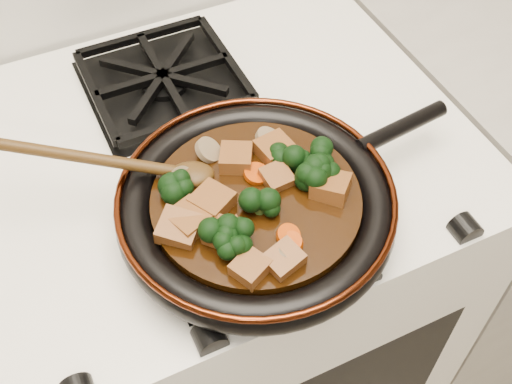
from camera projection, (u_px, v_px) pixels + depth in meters
name	position (u px, v px, depth m)	size (l,w,h in m)	color
stove	(215.00, 304.00, 1.26)	(0.76, 0.60, 0.90)	white
burner_grate_front	(239.00, 213.00, 0.82)	(0.23, 0.23, 0.03)	black
burner_grate_back	(164.00, 80.00, 0.98)	(0.23, 0.23, 0.03)	black
skillet	(257.00, 205.00, 0.79)	(0.47, 0.34, 0.05)	black
braising_sauce	(256.00, 203.00, 0.78)	(0.26, 0.26, 0.02)	black
tofu_cube_0	(275.00, 150.00, 0.81)	(0.04, 0.04, 0.02)	brown
tofu_cube_1	(284.00, 260.00, 0.71)	(0.04, 0.03, 0.02)	brown
tofu_cube_2	(277.00, 178.00, 0.78)	(0.03, 0.04, 0.02)	brown
tofu_cube_3	(212.00, 202.00, 0.76)	(0.04, 0.04, 0.02)	brown
tofu_cube_4	(229.00, 236.00, 0.73)	(0.04, 0.03, 0.02)	brown
tofu_cube_5	(236.00, 158.00, 0.80)	(0.04, 0.04, 0.02)	brown
tofu_cube_6	(331.00, 187.00, 0.77)	(0.04, 0.04, 0.02)	brown
tofu_cube_7	(222.00, 233.00, 0.73)	(0.04, 0.04, 0.02)	brown
tofu_cube_8	(250.00, 268.00, 0.70)	(0.04, 0.03, 0.02)	brown
tofu_cube_9	(189.00, 220.00, 0.74)	(0.04, 0.04, 0.02)	brown
tofu_cube_10	(179.00, 229.00, 0.73)	(0.04, 0.05, 0.02)	brown
broccoli_floret_0	(319.00, 171.00, 0.79)	(0.06, 0.06, 0.05)	black
broccoli_floret_1	(234.00, 240.00, 0.72)	(0.06, 0.06, 0.05)	black
broccoli_floret_2	(290.00, 157.00, 0.80)	(0.06, 0.06, 0.05)	black
broccoli_floret_3	(318.00, 164.00, 0.79)	(0.06, 0.06, 0.05)	black
broccoli_floret_4	(313.00, 175.00, 0.78)	(0.06, 0.06, 0.05)	black
broccoli_floret_5	(259.00, 206.00, 0.75)	(0.06, 0.06, 0.05)	black
broccoli_floret_6	(175.00, 183.00, 0.77)	(0.06, 0.06, 0.06)	black
broccoli_floret_7	(223.00, 236.00, 0.72)	(0.06, 0.06, 0.06)	black
carrot_coin_0	(291.00, 243.00, 0.73)	(0.03, 0.03, 0.01)	#C43F05
carrot_coin_1	(256.00, 174.00, 0.79)	(0.03, 0.03, 0.01)	#C43F05
carrot_coin_2	(288.00, 235.00, 0.73)	(0.03, 0.03, 0.01)	#C43F05
carrot_coin_3	(287.00, 260.00, 0.71)	(0.03, 0.03, 0.01)	#C43F05
mushroom_slice_0	(268.00, 138.00, 0.83)	(0.03, 0.03, 0.01)	olive
mushroom_slice_1	(208.00, 150.00, 0.81)	(0.04, 0.04, 0.01)	olive
mushroom_slice_2	(286.00, 255.00, 0.71)	(0.03, 0.03, 0.01)	olive
mushroom_slice_3	(180.00, 214.00, 0.75)	(0.03, 0.03, 0.01)	olive
mushroom_slice_4	(182.00, 179.00, 0.78)	(0.03, 0.03, 0.01)	olive
wooden_spoon	(128.00, 164.00, 0.78)	(0.16, 0.09, 0.26)	#40280D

